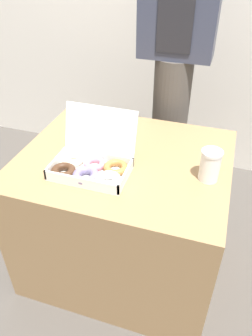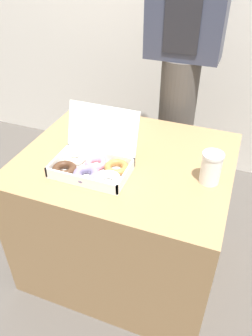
# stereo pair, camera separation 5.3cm
# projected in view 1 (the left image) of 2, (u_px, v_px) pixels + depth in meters

# --- Properties ---
(ground_plane) EXTENTS (14.00, 14.00, 0.00)m
(ground_plane) POSITION_uv_depth(u_px,v_px,m) (125.00, 258.00, 1.90)
(ground_plane) COLOR #4C4742
(table) EXTENTS (0.94, 0.79, 0.71)m
(table) POSITION_uv_depth(u_px,v_px,m) (125.00, 214.00, 1.69)
(table) COLOR #99754C
(table) RESTS_ON ground_plane
(donut_box) EXTENTS (0.35, 0.28, 0.24)m
(donut_box) POSITION_uv_depth(u_px,v_px,m) (92.00, 166.00, 1.36)
(donut_box) COLOR white
(donut_box) RESTS_ON table
(coffee_cup) EXTENTS (0.09, 0.09, 0.13)m
(coffee_cup) POSITION_uv_depth(u_px,v_px,m) (210.00, 165.00, 1.31)
(coffee_cup) COLOR white
(coffee_cup) RESTS_ON table
(person_customer) EXTENTS (0.39, 0.21, 1.81)m
(person_customer) POSITION_uv_depth(u_px,v_px,m) (175.00, 55.00, 1.75)
(person_customer) COLOR #4C4742
(person_customer) RESTS_ON ground_plane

